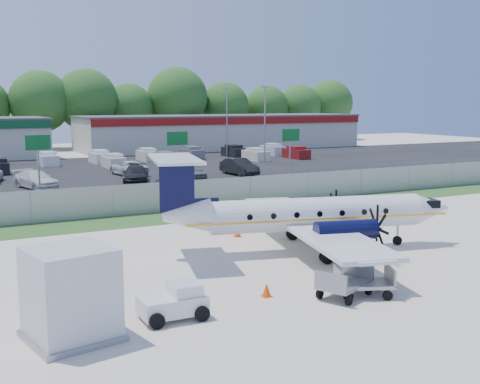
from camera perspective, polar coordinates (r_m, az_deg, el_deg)
name	(u,v)px	position (r m, az deg, el deg)	size (l,w,h in m)	color
ground	(299,257)	(28.80, 5.57, -6.11)	(170.00, 170.00, 0.00)	beige
grass_verge	(197,215)	(39.14, -4.07, -2.16)	(170.00, 4.00, 0.02)	#2D561E
access_road	(160,199)	(45.55, -7.60, -0.69)	(170.00, 8.00, 0.02)	black
parking_lot	(91,171)	(65.51, -13.92, 1.94)	(170.00, 32.00, 0.02)	black
perimeter_fence	(185,195)	(40.79, -5.21, -0.32)	(120.00, 0.06, 1.99)	gray
building_east	(222,132)	(94.86, -1.75, 5.74)	(44.40, 12.40, 5.24)	beige
sign_left	(38,152)	(46.91, -18.59, 3.63)	(1.80, 0.26, 5.00)	gray
sign_mid	(177,147)	(49.82, -5.97, 4.29)	(1.80, 0.26, 5.00)	gray
sign_right	(290,143)	(54.83, 4.81, 4.70)	(1.80, 0.26, 5.00)	gray
light_pole_ne	(265,119)	(70.76, 2.37, 6.89)	(0.90, 0.35, 9.09)	gray
light_pole_se	(227,117)	(79.57, -1.25, 7.08)	(0.90, 0.35, 9.09)	gray
tree_line	(38,149)	(98.75, -18.64, 3.88)	(112.00, 6.00, 14.00)	#255619
aircraft	(310,214)	(29.65, 6.64, -2.07)	(15.54, 15.20, 4.74)	silver
pushback_tug	(175,302)	(20.79, -6.16, -10.30)	(2.22, 1.61, 1.19)	silver
baggage_cart_near	(364,283)	(23.38, 11.68, -8.43)	(2.43, 2.00, 1.10)	gray
baggage_cart_far	(345,283)	(23.14, 9.89, -8.48)	(2.55, 2.10, 1.16)	gray
service_container	(71,297)	(19.42, -15.75, -9.55)	(3.02, 3.02, 2.88)	silver
cone_nose	(338,241)	(30.96, 9.28, -4.63)	(0.40, 0.40, 0.57)	#F54907
cone_port_wing	(267,290)	(22.93, 2.53, -9.27)	(0.37, 0.37, 0.53)	#F54907
cone_starboard_wing	(237,232)	(32.74, -0.25, -3.79)	(0.40, 0.40, 0.57)	#F54907
road_car_mid	(167,196)	(47.39, -6.91, -0.34)	(1.47, 4.21, 1.39)	black
road_car_east	(480,177)	(62.83, 21.82, 1.29)	(2.65, 5.75, 1.60)	#595B5E
parked_car_b	(36,188)	(53.81, -18.75, 0.33)	(2.09, 5.14, 1.49)	silver
parked_car_c	(136,182)	(55.53, -9.86, 0.90)	(2.14, 5.28, 1.53)	black
parked_car_d	(194,179)	(57.15, -4.39, 1.22)	(1.65, 4.10, 1.40)	#595B5E
parked_car_e	(239,175)	(60.26, -0.08, 1.62)	(1.78, 5.09, 1.68)	black
parked_car_g	(129,175)	(61.15, -10.53, 1.58)	(2.43, 5.28, 1.47)	silver
far_parking_rows	(80,167)	(70.36, -14.89, 2.33)	(56.00, 10.00, 1.60)	gray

